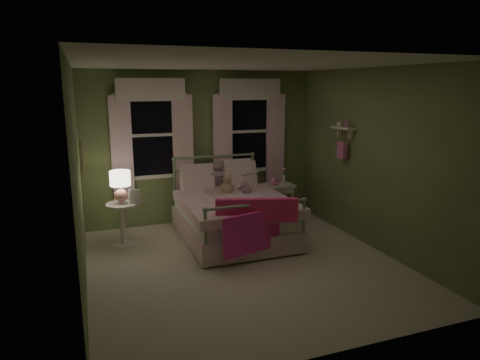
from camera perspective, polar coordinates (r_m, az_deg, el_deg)
name	(u,v)px	position (r m, az deg, el deg)	size (l,w,h in m)	color
room_shell	(245,169)	(5.45, 0.66, 1.45)	(4.20, 4.20, 4.20)	beige
bed	(233,215)	(6.69, -0.95, -4.63)	(1.58, 2.03, 1.18)	white
pink_throw	(257,219)	(5.71, 2.34, -5.21)	(1.08, 0.44, 0.71)	#F02F6D
child_left	(207,177)	(6.87, -4.40, 0.37)	(0.25, 0.16, 0.67)	#F7D1DD
child_right	(240,174)	(7.04, -0.01, 0.84)	(0.34, 0.27, 0.71)	#F7D1DD
book_left	(212,177)	(6.63, -3.82, 0.42)	(0.20, 0.27, 0.03)	beige
book_right	(245,177)	(6.81, 0.71, 0.41)	(0.20, 0.27, 0.02)	beige
teddy_bear	(227,185)	(6.83, -1.76, -0.66)	(0.24, 0.20, 0.32)	tan
nightstand_left	(123,218)	(6.59, -15.39, -4.96)	(0.46, 0.46, 0.65)	white
table_lamp	(120,183)	(6.45, -15.67, -0.42)	(0.30, 0.30, 0.47)	#DB8D81
book_nightstand	(129,204)	(6.46, -14.57, -3.07)	(0.16, 0.22, 0.02)	beige
nightstand_right	(279,190)	(7.56, 5.17, -1.30)	(0.50, 0.40, 0.64)	white
pink_toy	(274,181)	(7.48, 4.51, -0.19)	(0.14, 0.18, 0.14)	pink
bud_vase	(284,175)	(7.60, 5.86, 0.61)	(0.06, 0.06, 0.28)	white
window_left	(152,131)	(7.15, -11.62, 6.43)	(1.34, 0.13, 1.96)	black
window_right	(249,127)	(7.59, 1.26, 7.02)	(1.34, 0.13, 1.96)	black
wall_shelf	(342,139)	(6.90, 13.51, 5.31)	(0.15, 0.50, 0.60)	white
framed_picture	(81,155)	(5.67, -20.38, 3.14)	(0.03, 0.32, 0.42)	beige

